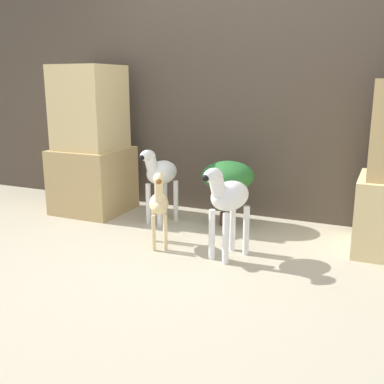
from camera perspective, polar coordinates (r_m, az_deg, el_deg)
name	(u,v)px	position (r m, az deg, el deg)	size (l,w,h in m)	color
ground_plane	(184,264)	(3.03, -1.04, -9.11)	(14.00, 14.00, 0.00)	#B2A88E
wall_back	(247,91)	(4.03, 7.03, 12.55)	(6.40, 0.08, 2.20)	#473D33
rock_pillar_left	(91,146)	(4.21, -12.65, 5.68)	(0.61, 0.61, 1.33)	tan
zebra_right	(228,199)	(3.01, 4.55, -0.88)	(0.30, 0.44, 0.65)	white
zebra_left	(160,175)	(3.79, -4.07, 2.19)	(0.26, 0.44, 0.65)	white
giraffe_figurine	(159,203)	(3.23, -4.22, -1.36)	(0.28, 0.40, 0.59)	beige
potted_palm_front	(228,177)	(3.73, 4.57, 1.86)	(0.44, 0.44, 0.55)	#513323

